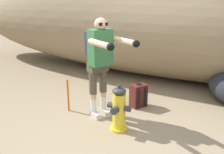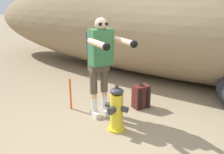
{
  "view_description": "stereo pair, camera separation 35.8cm",
  "coord_description": "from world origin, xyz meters",
  "px_view_note": "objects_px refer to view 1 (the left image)",
  "views": [
    {
      "loc": [
        1.56,
        -3.06,
        1.98
      ],
      "look_at": [
        -0.21,
        0.36,
        0.75
      ],
      "focal_mm": 39.29,
      "sensor_mm": 36.0,
      "label": 1
    },
    {
      "loc": [
        1.87,
        -2.88,
        1.98
      ],
      "look_at": [
        -0.21,
        0.36,
        0.75
      ],
      "focal_mm": 39.29,
      "sensor_mm": 36.0,
      "label": 2
    }
  ],
  "objects_px": {
    "fire_hydrant": "(119,110)",
    "spare_backpack": "(138,96)",
    "utility_worker": "(100,57)",
    "survey_stake": "(68,95)"
  },
  "relations": [
    {
      "from": "spare_backpack",
      "to": "survey_stake",
      "type": "distance_m",
      "value": 1.32
    },
    {
      "from": "fire_hydrant",
      "to": "spare_backpack",
      "type": "relative_size",
      "value": 1.61
    },
    {
      "from": "spare_backpack",
      "to": "fire_hydrant",
      "type": "bearing_deg",
      "value": 123.26
    },
    {
      "from": "fire_hydrant",
      "to": "spare_backpack",
      "type": "distance_m",
      "value": 0.99
    },
    {
      "from": "utility_worker",
      "to": "spare_backpack",
      "type": "relative_size",
      "value": 3.63
    },
    {
      "from": "fire_hydrant",
      "to": "spare_backpack",
      "type": "bearing_deg",
      "value": 93.64
    },
    {
      "from": "fire_hydrant",
      "to": "utility_worker",
      "type": "height_order",
      "value": "utility_worker"
    },
    {
      "from": "fire_hydrant",
      "to": "survey_stake",
      "type": "height_order",
      "value": "fire_hydrant"
    },
    {
      "from": "spare_backpack",
      "to": "utility_worker",
      "type": "bearing_deg",
      "value": 88.68
    },
    {
      "from": "fire_hydrant",
      "to": "utility_worker",
      "type": "bearing_deg",
      "value": 150.39
    }
  ]
}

